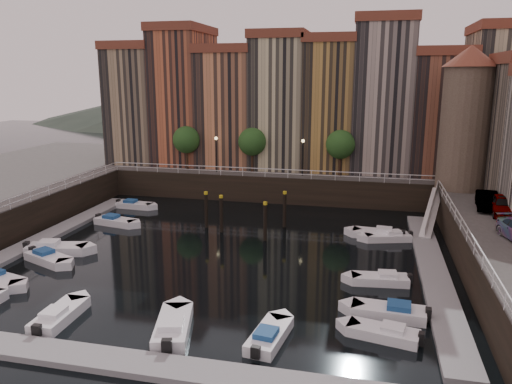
% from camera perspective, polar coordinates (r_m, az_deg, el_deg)
% --- Properties ---
extents(ground, '(200.00, 200.00, 0.00)m').
position_cam_1_polar(ground, '(41.25, -3.68, -6.74)').
color(ground, black).
rests_on(ground, ground).
extents(quay_far, '(80.00, 20.00, 3.00)m').
position_cam_1_polar(quay_far, '(65.30, 2.87, 2.14)').
color(quay_far, black).
rests_on(quay_far, ground).
extents(dock_left, '(2.00, 28.00, 0.35)m').
position_cam_1_polar(dock_left, '(47.46, -23.20, -4.89)').
color(dock_left, gray).
rests_on(dock_left, ground).
extents(dock_right, '(2.00, 28.00, 0.35)m').
position_cam_1_polar(dock_right, '(38.97, 19.59, -8.47)').
color(dock_right, gray).
rests_on(dock_right, ground).
extents(dock_near, '(30.00, 2.00, 0.35)m').
position_cam_1_polar(dock_near, '(26.93, -14.70, -18.35)').
color(dock_near, gray).
rests_on(dock_near, ground).
extents(mountains, '(145.00, 100.00, 18.00)m').
position_cam_1_polar(mountains, '(147.51, 9.53, 10.71)').
color(mountains, '#2D382D').
rests_on(mountains, ground).
extents(far_terrace, '(48.70, 10.30, 17.50)m').
position_cam_1_polar(far_terrace, '(61.18, 5.65, 10.27)').
color(far_terrace, '#967F5F').
rests_on(far_terrace, quay_far).
extents(corner_tower, '(5.20, 5.20, 13.80)m').
position_cam_1_polar(corner_tower, '(52.43, 22.82, 7.98)').
color(corner_tower, '#6B5B4C').
rests_on(corner_tower, quay_right).
extents(promenade_trees, '(21.20, 3.20, 5.20)m').
position_cam_1_polar(promenade_trees, '(57.19, 0.21, 5.73)').
color(promenade_trees, black).
rests_on(promenade_trees, quay_far).
extents(street_lamps, '(10.36, 0.36, 4.18)m').
position_cam_1_polar(street_lamps, '(56.25, 0.31, 4.89)').
color(street_lamps, black).
rests_on(street_lamps, quay_far).
extents(railings, '(36.08, 34.04, 0.52)m').
position_cam_1_polar(railings, '(44.66, -1.95, -0.08)').
color(railings, white).
rests_on(railings, ground).
extents(gangway, '(2.78, 8.32, 3.73)m').
position_cam_1_polar(gangway, '(48.96, 19.45, -1.91)').
color(gangway, white).
rests_on(gangway, ground).
extents(mooring_pilings, '(7.51, 4.64, 3.78)m').
position_cam_1_polar(mooring_pilings, '(45.62, -1.37, -2.56)').
color(mooring_pilings, black).
rests_on(mooring_pilings, ground).
extents(boat_left_1, '(4.49, 3.05, 1.02)m').
position_cam_1_polar(boat_left_1, '(41.89, -22.70, -6.97)').
color(boat_left_1, white).
rests_on(boat_left_1, ground).
extents(boat_left_2, '(5.11, 2.81, 1.14)m').
position_cam_1_polar(boat_left_2, '(43.66, -21.94, -6.03)').
color(boat_left_2, white).
rests_on(boat_left_2, ground).
extents(boat_left_3, '(4.53, 2.36, 1.01)m').
position_cam_1_polar(boat_left_3, '(49.92, -15.79, -3.24)').
color(boat_left_3, white).
rests_on(boat_left_3, ground).
extents(boat_left_4, '(4.19, 1.71, 0.95)m').
position_cam_1_polar(boat_left_4, '(55.64, -13.75, -1.45)').
color(boat_left_4, white).
rests_on(boat_left_4, ground).
extents(boat_right_0, '(4.20, 2.24, 0.94)m').
position_cam_1_polar(boat_right_0, '(29.21, 14.50, -15.34)').
color(boat_right_0, white).
rests_on(boat_right_0, ground).
extents(boat_right_1, '(4.63, 1.93, 1.05)m').
position_cam_1_polar(boat_right_1, '(31.52, 15.10, -13.08)').
color(boat_right_1, white).
rests_on(boat_right_1, ground).
extents(boat_right_2, '(4.17, 1.91, 0.94)m').
position_cam_1_polar(boat_right_2, '(36.02, 14.13, -9.65)').
color(boat_right_2, white).
rests_on(boat_right_2, ground).
extents(boat_right_3, '(4.24, 2.56, 0.95)m').
position_cam_1_polar(boat_right_3, '(45.09, 14.92, -4.98)').
color(boat_right_3, white).
rests_on(boat_right_3, ground).
extents(boat_right_4, '(4.58, 2.00, 1.04)m').
position_cam_1_polar(boat_right_4, '(45.63, 13.81, -4.66)').
color(boat_right_4, white).
rests_on(boat_right_4, ground).
extents(boat_near_1, '(1.77, 4.49, 1.02)m').
position_cam_1_polar(boat_near_1, '(32.21, -21.61, -13.01)').
color(boat_near_1, white).
rests_on(boat_near_1, ground).
extents(boat_near_2, '(2.93, 5.09, 1.14)m').
position_cam_1_polar(boat_near_2, '(29.14, -9.47, -15.00)').
color(boat_near_2, white).
rests_on(boat_near_2, ground).
extents(boat_near_3, '(2.09, 4.38, 0.99)m').
position_cam_1_polar(boat_near_3, '(28.03, 1.48, -16.16)').
color(boat_near_3, white).
rests_on(boat_near_3, ground).
extents(car_a, '(2.24, 4.84, 1.60)m').
position_cam_1_polar(car_a, '(44.64, 26.43, -1.48)').
color(car_a, gray).
rests_on(car_a, quay_right).
extents(car_b, '(2.04, 4.58, 1.46)m').
position_cam_1_polar(car_b, '(46.07, 24.86, -0.98)').
color(car_b, gray).
rests_on(car_b, quay_right).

